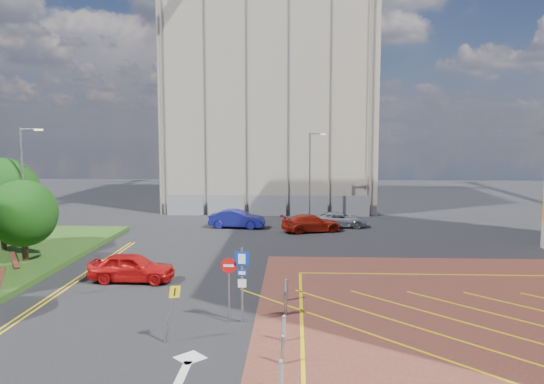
# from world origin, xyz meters

# --- Properties ---
(ground) EXTENTS (140.00, 140.00, 0.00)m
(ground) POSITION_xyz_m (0.00, 0.00, 0.00)
(ground) COLOR black
(ground) RESTS_ON ground
(tree_c) EXTENTS (4.00, 4.00, 4.90)m
(tree_c) POSITION_xyz_m (-13.50, 10.00, 3.19)
(tree_c) COLOR #3D2B1C
(tree_c) RESTS_ON grass_bed
(tree_d) EXTENTS (5.00, 5.00, 6.08)m
(tree_d) POSITION_xyz_m (-16.50, 13.00, 3.87)
(tree_d) COLOR #3D2B1C
(tree_d) RESTS_ON grass_bed
(lamp_left_far) EXTENTS (1.53, 0.16, 8.00)m
(lamp_left_far) POSITION_xyz_m (-14.42, 12.00, 4.66)
(lamp_left_far) COLOR #9EA0A8
(lamp_left_far) RESTS_ON grass_bed
(lamp_back) EXTENTS (1.53, 0.16, 8.00)m
(lamp_back) POSITION_xyz_m (4.08, 28.00, 4.36)
(lamp_back) COLOR #9EA0A8
(lamp_back) RESTS_ON ground
(sign_cluster) EXTENTS (1.17, 0.12, 3.20)m
(sign_cluster) POSITION_xyz_m (0.30, 0.98, 1.95)
(sign_cluster) COLOR #9EA0A8
(sign_cluster) RESTS_ON ground
(warning_sign) EXTENTS (0.64, 0.40, 2.25)m
(warning_sign) POSITION_xyz_m (-1.95, -1.29, 1.43)
(warning_sign) COLOR #9EA0A8
(warning_sign) RESTS_ON ground
(bollard_row) EXTENTS (0.14, 11.14, 0.90)m
(bollard_row) POSITION_xyz_m (2.30, -1.67, 0.47)
(bollard_row) COLOR #9EA0A8
(bollard_row) RESTS_ON forecourt
(construction_building) EXTENTS (21.20, 19.20, 22.00)m
(construction_building) POSITION_xyz_m (0.00, 40.00, 11.00)
(construction_building) COLOR #9F9282
(construction_building) RESTS_ON ground
(construction_fence) EXTENTS (21.60, 0.06, 2.00)m
(construction_fence) POSITION_xyz_m (1.00, 30.00, 1.00)
(construction_fence) COLOR gray
(construction_fence) RESTS_ON ground
(car_red_left) EXTENTS (4.59, 1.94, 1.55)m
(car_red_left) POSITION_xyz_m (-6.06, 6.96, 0.77)
(car_red_left) COLOR red
(car_red_left) RESTS_ON ground
(car_blue_back) EXTENTS (4.79, 2.15, 1.53)m
(car_blue_back) POSITION_xyz_m (-2.20, 23.36, 0.76)
(car_blue_back) COLOR navy
(car_blue_back) RESTS_ON ground
(car_red_back) EXTENTS (5.23, 3.41, 1.41)m
(car_red_back) POSITION_xyz_m (4.00, 21.86, 0.70)
(car_red_back) COLOR maroon
(car_red_back) RESTS_ON ground
(car_silver_back) EXTENTS (4.65, 2.28, 1.27)m
(car_silver_back) POSITION_xyz_m (6.48, 24.16, 0.64)
(car_silver_back) COLOR #AAAAB2
(car_silver_back) RESTS_ON ground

